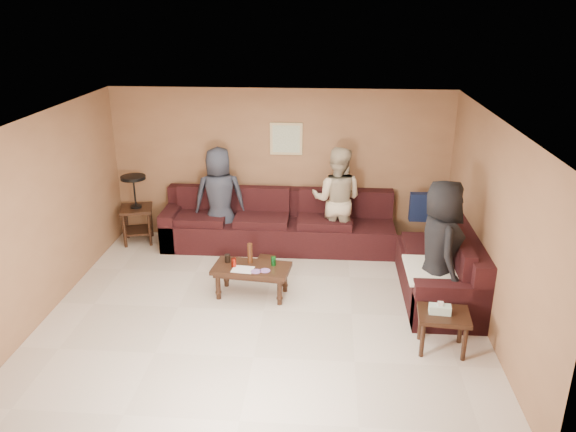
% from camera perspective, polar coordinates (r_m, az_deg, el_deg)
% --- Properties ---
extents(room, '(5.60, 5.50, 2.50)m').
position_cam_1_polar(room, '(6.72, -2.67, 2.75)').
color(room, beige).
rests_on(room, ground).
extents(sectional_sofa, '(4.65, 2.90, 0.97)m').
position_cam_1_polar(sectional_sofa, '(8.57, 4.10, -2.72)').
color(sectional_sofa, black).
rests_on(sectional_sofa, ground).
extents(coffee_table, '(1.08, 0.63, 0.71)m').
position_cam_1_polar(coffee_table, '(7.61, -3.73, -5.55)').
color(coffee_table, black).
rests_on(coffee_table, ground).
extents(end_table_left, '(0.61, 0.61, 1.14)m').
position_cam_1_polar(end_table_left, '(9.52, -15.17, 0.80)').
color(end_table_left, black).
rests_on(end_table_left, ground).
extents(side_table_right, '(0.61, 0.51, 0.62)m').
position_cam_1_polar(side_table_right, '(6.68, 15.46, -9.99)').
color(side_table_right, black).
rests_on(side_table_right, ground).
extents(waste_bin, '(0.26, 0.26, 0.28)m').
position_cam_1_polar(waste_bin, '(8.24, -2.25, -5.11)').
color(waste_bin, black).
rests_on(waste_bin, ground).
extents(wall_art, '(0.52, 0.04, 0.52)m').
position_cam_1_polar(wall_art, '(9.07, -0.18, 7.84)').
color(wall_art, tan).
rests_on(wall_art, ground).
extents(person_left, '(0.90, 0.68, 1.65)m').
position_cam_1_polar(person_left, '(9.01, -6.95, 1.81)').
color(person_left, '#282B37').
rests_on(person_left, ground).
extents(person_middle, '(0.93, 0.78, 1.70)m').
position_cam_1_polar(person_middle, '(8.84, 4.98, 1.66)').
color(person_middle, '#C3B091').
rests_on(person_middle, ground).
extents(person_right, '(0.64, 0.91, 1.76)m').
position_cam_1_polar(person_right, '(7.26, 15.17, -3.17)').
color(person_right, black).
rests_on(person_right, ground).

